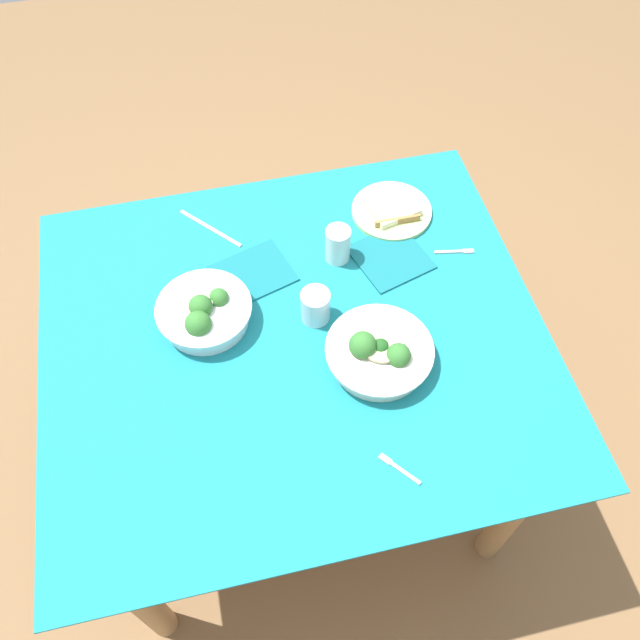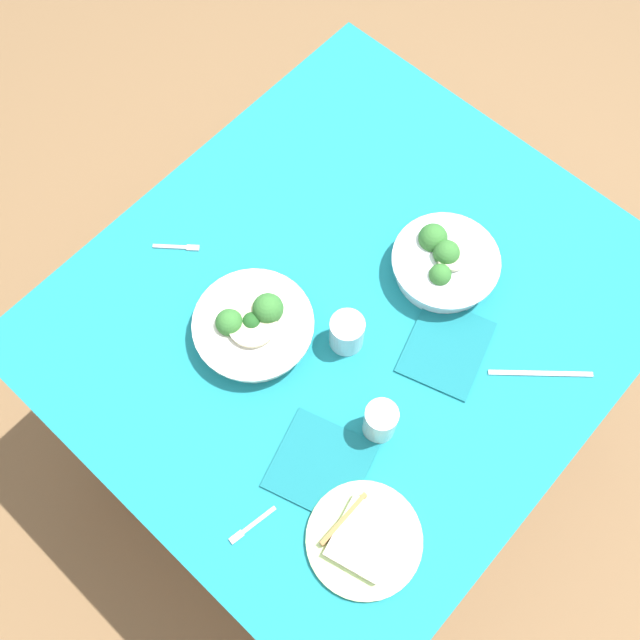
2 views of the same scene
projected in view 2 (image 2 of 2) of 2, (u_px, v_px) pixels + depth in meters
The scene contains 12 objects.
ground_plane at pixel (341, 406), 2.25m from camera, with size 6.00×6.00×0.00m, color brown.
dining_table at pixel (349, 328), 1.69m from camera, with size 1.20×1.07×0.72m.
broccoli_bowl_far at pixel (444, 263), 1.59m from camera, with size 0.23×0.23×0.10m.
broccoli_bowl_near at pixel (254, 326), 1.54m from camera, with size 0.25×0.25×0.10m.
bread_side_plate at pixel (364, 539), 1.39m from camera, with size 0.22×0.22×0.03m.
water_glass_center at pixel (380, 421), 1.44m from camera, with size 0.07×0.07×0.10m, color silver.
water_glass_side at pixel (347, 333), 1.52m from camera, with size 0.07×0.07×0.09m, color silver.
fork_by_far_bowl at pixel (251, 526), 1.41m from camera, with size 0.10×0.03×0.00m.
fork_by_near_bowl at pixel (179, 247), 1.64m from camera, with size 0.07×0.09×0.00m.
table_knife_left at pixel (541, 373), 1.53m from camera, with size 0.21×0.01×0.00m, color #B7B7BC.
napkin_folded_upper at pixel (446, 347), 1.55m from camera, with size 0.19×0.16×0.01m, color #156870.
napkin_folded_lower at pixel (320, 465), 1.45m from camera, with size 0.17×0.18×0.01m, color #156870.
Camera 2 is at (0.53, 0.39, 2.17)m, focal length 41.83 mm.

